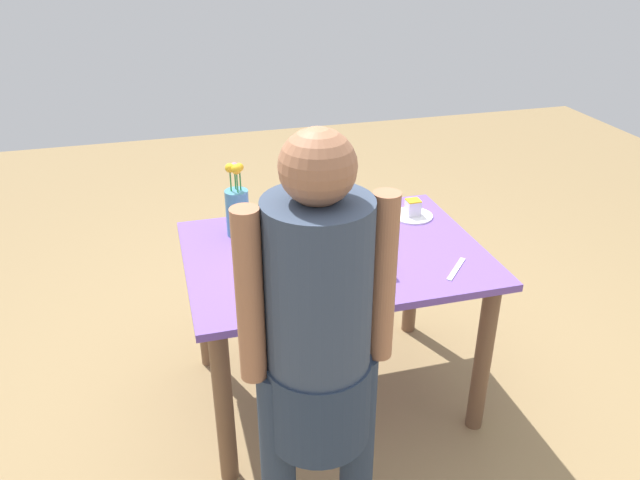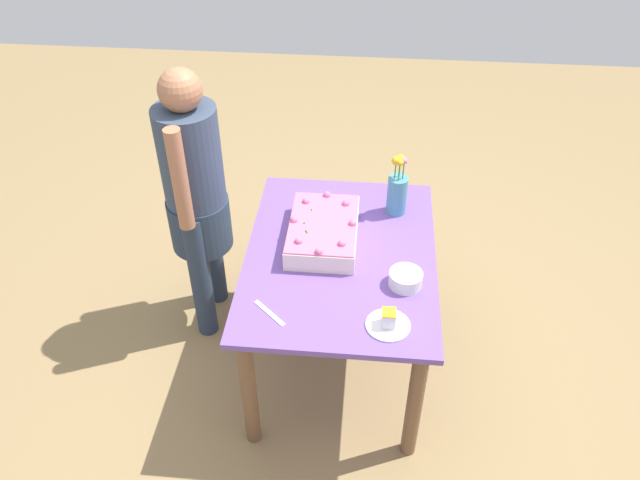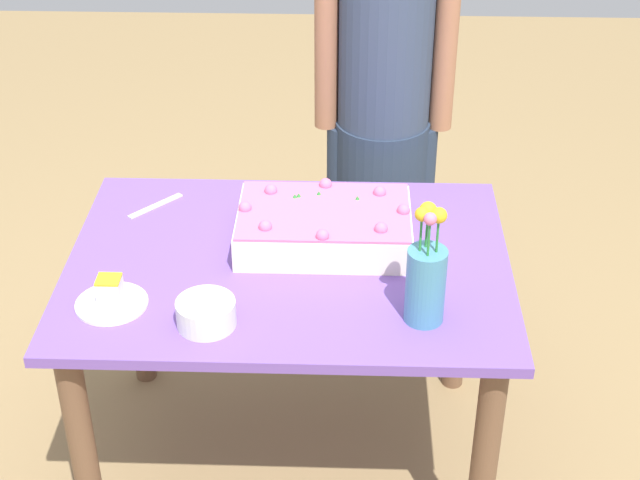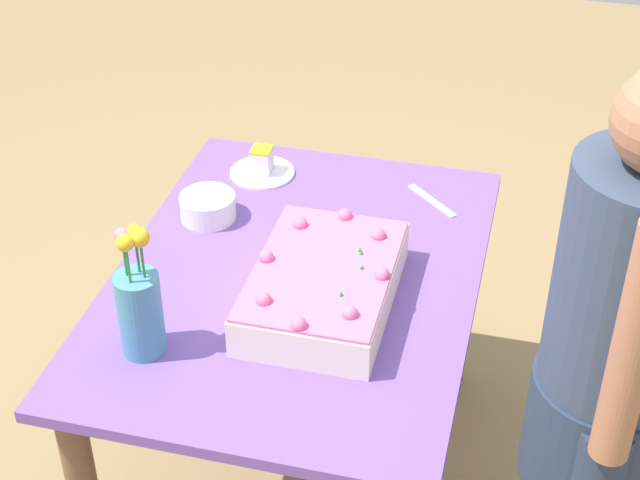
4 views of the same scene
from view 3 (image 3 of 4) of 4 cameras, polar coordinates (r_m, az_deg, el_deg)
The scene contains 8 objects.
ground_plane at distance 3.12m, azimuth -1.60°, elevation -12.42°, with size 8.00×8.00×0.00m, color #90754C.
dining_table at distance 2.73m, azimuth -1.80°, elevation -3.36°, with size 1.20×0.88×0.73m.
sheet_cake at distance 2.70m, azimuth 0.24°, elevation 0.82°, with size 0.48×0.32×0.13m.
serving_plate_with_slice at distance 2.53m, azimuth -12.08°, elevation -3.28°, with size 0.18×0.18×0.08m.
cake_knife at distance 2.93m, azimuth -9.54°, elevation 1.97°, with size 0.19×0.02×0.00m, color silver.
flower_vase at distance 2.38m, azimuth 6.19°, elevation -2.25°, with size 0.10×0.10×0.32m.
fruit_bowl at distance 2.42m, azimuth -6.65°, elevation -4.25°, with size 0.15×0.15×0.07m, color silver.
person_standing at distance 3.24m, azimuth 3.72°, elevation 7.81°, with size 0.45×0.31×1.49m.
Camera 3 is at (0.16, -2.20, 2.21)m, focal length 55.00 mm.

